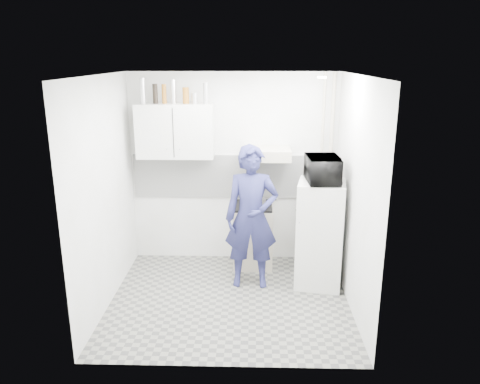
{
  "coord_description": "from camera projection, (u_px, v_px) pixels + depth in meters",
  "views": [
    {
      "loc": [
        0.27,
        -4.98,
        2.79
      ],
      "look_at": [
        0.12,
        0.3,
        1.25
      ],
      "focal_mm": 35.0,
      "sensor_mm": 36.0,
      "label": 1
    }
  ],
  "objects": [
    {
      "name": "bottle_e",
      "position": [
        206.0,
        93.0,
        5.96
      ],
      "size": [
        0.07,
        0.07,
        0.26
      ],
      "primitive_type": "cylinder",
      "color": "silver",
      "rests_on": "upper_cabinet"
    },
    {
      "name": "backsplash",
      "position": [
        233.0,
        176.0,
        6.42
      ],
      "size": [
        2.74,
        0.03,
        0.6
      ],
      "primitive_type": "cube",
      "color": "white",
      "rests_on": "wall_back"
    },
    {
      "name": "microwave",
      "position": [
        323.0,
        169.0,
        5.55
      ],
      "size": [
        0.57,
        0.4,
        0.31
      ],
      "primitive_type": "imported",
      "rotation": [
        0.0,
        0.0,
        1.62
      ],
      "color": "black",
      "rests_on": "fridge"
    },
    {
      "name": "wall_left",
      "position": [
        104.0,
        194.0,
        5.24
      ],
      "size": [
        0.0,
        2.6,
        2.6
      ],
      "primitive_type": "plane",
      "rotation": [
        1.57,
        0.0,
        1.57
      ],
      "color": "white",
      "rests_on": "floor"
    },
    {
      "name": "canister_a",
      "position": [
        186.0,
        95.0,
        5.97
      ],
      "size": [
        0.08,
        0.08,
        0.21
      ],
      "primitive_type": "cylinder",
      "color": "brown",
      "rests_on": "upper_cabinet"
    },
    {
      "name": "range_hood",
      "position": [
        267.0,
        154.0,
        6.08
      ],
      "size": [
        0.6,
        0.5,
        0.14
      ],
      "primitive_type": "cube",
      "color": "#BAB099",
      "rests_on": "wall_back"
    },
    {
      "name": "pipe_b",
      "position": [
        321.0,
        171.0,
        6.29
      ],
      "size": [
        0.04,
        0.04,
        2.6
      ],
      "primitive_type": "cylinder",
      "color": "#BAB099",
      "rests_on": "floor"
    },
    {
      "name": "pipe_a",
      "position": [
        330.0,
        171.0,
        6.29
      ],
      "size": [
        0.05,
        0.05,
        2.6
      ],
      "primitive_type": "cylinder",
      "color": "#BAB099",
      "rests_on": "floor"
    },
    {
      "name": "ceiling_spot_fixture",
      "position": [
        322.0,
        77.0,
        5.01
      ],
      "size": [
        0.1,
        0.1,
        0.02
      ],
      "primitive_type": "cylinder",
      "color": "white",
      "rests_on": "ceiling"
    },
    {
      "name": "stove",
      "position": [
        253.0,
        236.0,
        6.4
      ],
      "size": [
        0.52,
        0.52,
        0.84
      ],
      "primitive_type": "cube",
      "color": "#BAB099",
      "rests_on": "floor"
    },
    {
      "name": "floor",
      "position": [
        230.0,
        300.0,
        5.57
      ],
      "size": [
        2.8,
        2.8,
        0.0
      ],
      "primitive_type": "plane",
      "color": "slate",
      "rests_on": "ground"
    },
    {
      "name": "bottle_c",
      "position": [
        164.0,
        94.0,
        5.97
      ],
      "size": [
        0.06,
        0.06,
        0.25
      ],
      "primitive_type": "cylinder",
      "color": "brown",
      "rests_on": "upper_cabinet"
    },
    {
      "name": "bottle_d",
      "position": [
        173.0,
        92.0,
        5.96
      ],
      "size": [
        0.07,
        0.07,
        0.3
      ],
      "primitive_type": "cylinder",
      "color": "silver",
      "rests_on": "upper_cabinet"
    },
    {
      "name": "saucepan",
      "position": [
        260.0,
        202.0,
        6.27
      ],
      "size": [
        0.16,
        0.16,
        0.09
      ],
      "primitive_type": "cylinder",
      "color": "silver",
      "rests_on": "stove_top"
    },
    {
      "name": "wall_right",
      "position": [
        355.0,
        196.0,
        5.17
      ],
      "size": [
        0.0,
        2.6,
        2.6
      ],
      "primitive_type": "plane",
      "rotation": [
        1.57,
        0.0,
        -1.57
      ],
      "color": "white",
      "rests_on": "floor"
    },
    {
      "name": "bottle_b",
      "position": [
        155.0,
        94.0,
        5.98
      ],
      "size": [
        0.06,
        0.06,
        0.25
      ],
      "primitive_type": "cylinder",
      "color": "black",
      "rests_on": "upper_cabinet"
    },
    {
      "name": "upper_cabinet",
      "position": [
        175.0,
        131.0,
        6.1
      ],
      "size": [
        1.0,
        0.35,
        0.7
      ],
      "primitive_type": "cube",
      "color": "silver",
      "rests_on": "wall_back"
    },
    {
      "name": "canister_b",
      "position": [
        194.0,
        98.0,
        5.98
      ],
      "size": [
        0.07,
        0.07,
        0.14
      ],
      "primitive_type": "cylinder",
      "color": "silver",
      "rests_on": "upper_cabinet"
    },
    {
      "name": "wall_back",
      "position": [
        233.0,
        169.0,
        6.4
      ],
      "size": [
        2.8,
        0.0,
        2.8
      ],
      "primitive_type": "plane",
      "rotation": [
        1.57,
        0.0,
        0.0
      ],
      "color": "white",
      "rests_on": "floor"
    },
    {
      "name": "fridge",
      "position": [
        320.0,
        234.0,
        5.78
      ],
      "size": [
        0.64,
        0.64,
        1.34
      ],
      "primitive_type": "cube",
      "rotation": [
        0.0,
        0.0,
        -0.17
      ],
      "color": "silver",
      "rests_on": "floor"
    },
    {
      "name": "stove_top",
      "position": [
        253.0,
        206.0,
        6.28
      ],
      "size": [
        0.5,
        0.5,
        0.03
      ],
      "primitive_type": "cube",
      "color": "black",
      "rests_on": "stove"
    },
    {
      "name": "person",
      "position": [
        251.0,
        217.0,
        5.71
      ],
      "size": [
        0.65,
        0.43,
        1.79
      ],
      "primitive_type": "imported",
      "rotation": [
        0.0,
        0.0,
        -0.0
      ],
      "color": "#21224F",
      "rests_on": "floor"
    },
    {
      "name": "bottle_a",
      "position": [
        143.0,
        91.0,
        5.97
      ],
      "size": [
        0.08,
        0.08,
        0.32
      ],
      "primitive_type": "cylinder",
      "color": "silver",
      "rests_on": "upper_cabinet"
    },
    {
      "name": "ceiling",
      "position": [
        228.0,
        75.0,
        4.84
      ],
      "size": [
        2.8,
        2.8,
        0.0
      ],
      "primitive_type": "plane",
      "color": "white",
      "rests_on": "wall_back"
    }
  ]
}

